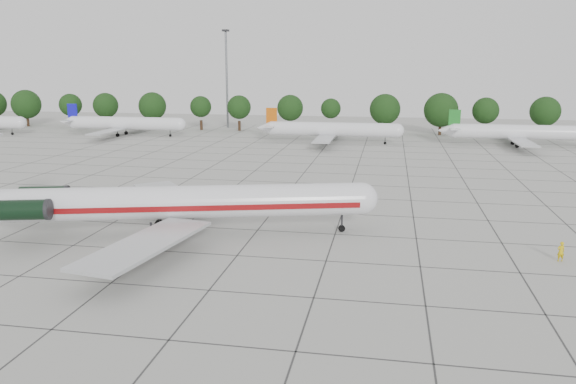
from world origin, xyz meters
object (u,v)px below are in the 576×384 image
ground_crew (561,251)px  bg_airliner_d (520,132)px  bg_airliner_b (124,123)px  bg_airliner_c (332,130)px  main_airliner (160,202)px  floodlight_mast (227,73)px

ground_crew → bg_airliner_d: bearing=-112.7°
bg_airliner_b → bg_airliner_c: size_ratio=1.00×
main_airliner → ground_crew: size_ratio=23.25×
floodlight_mast → bg_airliner_d: bearing=-18.7°
main_airliner → bg_airliner_c: 70.74m
bg_airliner_b → bg_airliner_d: same height
main_airliner → bg_airliner_b: (-40.25, 74.07, -0.57)m
ground_crew → floodlight_mast: bearing=-72.6°
bg_airliner_b → main_airliner: bearing=-61.5°
main_airliner → ground_crew: 36.98m
ground_crew → bg_airliner_d: size_ratio=0.06×
bg_airliner_b → bg_airliner_c: (49.87, -3.99, 0.00)m
main_airliner → bg_airliner_c: main_airliner is taller
main_airliner → bg_airliner_d: (48.45, 72.13, -0.57)m
bg_airliner_c → bg_airliner_d: size_ratio=1.00×
main_airliner → bg_airliner_b: 84.30m
main_airliner → ground_crew: (36.88, -0.67, -2.59)m
floodlight_mast → ground_crew: bearing=-59.0°
main_airliner → bg_airliner_d: main_airliner is taller
bg_airliner_c → floodlight_mast: bearing=140.2°
main_airliner → floodlight_mast: bearing=87.2°
ground_crew → bg_airliner_c: bg_airliner_c is taller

